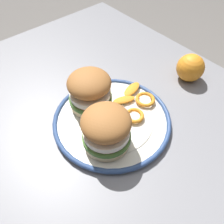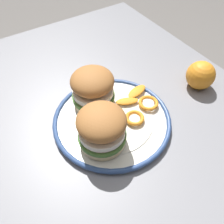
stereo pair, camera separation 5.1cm
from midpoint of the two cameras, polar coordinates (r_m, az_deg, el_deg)
The scene contains 10 objects.
ground_plane at distance 1.23m, azimuth 0.37°, elevation -25.73°, with size 8.00×8.00×0.00m, color slate.
dining_table at distance 0.65m, azimuth 0.64°, elevation -11.83°, with size 1.15×0.90×0.72m.
dinner_plate at distance 0.59m, azimuth 2.48°, elevation -2.06°, with size 0.30×0.30×0.02m.
sandwich_half_left at distance 0.50m, azimuth 0.38°, elevation -4.05°, with size 0.14×0.14×0.10m.
sandwich_half_right at distance 0.58m, azimuth -2.23°, elevation 5.77°, with size 0.15×0.15×0.10m.
orange_peel_curled at distance 0.58m, azimuth 8.33°, elevation -1.88°, with size 0.06×0.06×0.01m.
orange_peel_strip_long at distance 0.64m, azimuth 8.38°, elevation 4.95°, with size 0.04×0.07×0.01m.
orange_peel_strip_short at distance 0.62m, azimuth 6.05°, elevation 2.53°, with size 0.05×0.07×0.01m.
orange_peel_small_curl at distance 0.62m, azimuth 11.25°, elevation 2.05°, with size 0.06×0.06×0.01m.
whole_orange at distance 0.71m, azimuth 22.81°, elevation 8.21°, with size 0.08×0.08×0.08m, color orange.
Camera 2 is at (0.27, -0.15, 1.19)m, focal length 37.35 mm.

